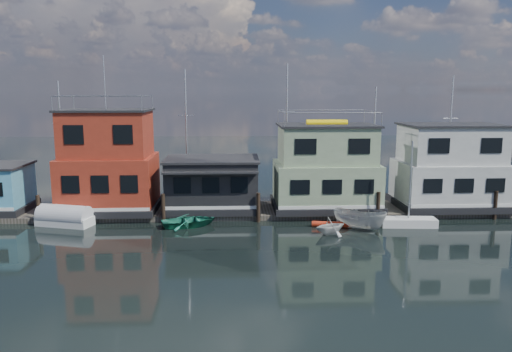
{
  "coord_description": "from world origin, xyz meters",
  "views": [
    {
      "loc": [
        1.14,
        -26.74,
        9.69
      ],
      "look_at": [
        2.96,
        12.0,
        3.0
      ],
      "focal_mm": 35.0,
      "sensor_mm": 36.0,
      "label": 1
    }
  ],
  "objects_px": {
    "houseboat_white": "(449,168)",
    "day_sailer": "(408,221)",
    "red_kayak": "(332,224)",
    "dinghy_teal": "(189,221)",
    "houseboat_red": "(109,163)",
    "houseboat_dark": "(212,184)",
    "motorboat": "(359,219)",
    "houseboat_green": "(326,169)",
    "dinghy_white": "(330,226)",
    "tarp_runabout": "(65,217)"
  },
  "relations": [
    {
      "from": "motorboat",
      "to": "dinghy_white",
      "type": "xyz_separation_m",
      "value": [
        -2.27,
        -1.06,
        -0.15
      ]
    },
    {
      "from": "houseboat_dark",
      "to": "red_kayak",
      "type": "height_order",
      "value": "houseboat_dark"
    },
    {
      "from": "dinghy_teal",
      "to": "houseboat_dark",
      "type": "bearing_deg",
      "value": -39.9
    },
    {
      "from": "houseboat_white",
      "to": "motorboat",
      "type": "height_order",
      "value": "houseboat_white"
    },
    {
      "from": "houseboat_red",
      "to": "houseboat_white",
      "type": "xyz_separation_m",
      "value": [
        27.0,
        0.0,
        -0.57
      ]
    },
    {
      "from": "houseboat_dark",
      "to": "houseboat_green",
      "type": "bearing_deg",
      "value": 0.12
    },
    {
      "from": "houseboat_green",
      "to": "tarp_runabout",
      "type": "bearing_deg",
      "value": -171.03
    },
    {
      "from": "day_sailer",
      "to": "motorboat",
      "type": "bearing_deg",
      "value": -165.23
    },
    {
      "from": "houseboat_white",
      "to": "dinghy_teal",
      "type": "height_order",
      "value": "houseboat_white"
    },
    {
      "from": "houseboat_white",
      "to": "day_sailer",
      "type": "xyz_separation_m",
      "value": [
        -4.76,
        -4.48,
        -3.15
      ]
    },
    {
      "from": "dinghy_teal",
      "to": "houseboat_white",
      "type": "bearing_deg",
      "value": -97.07
    },
    {
      "from": "red_kayak",
      "to": "tarp_runabout",
      "type": "xyz_separation_m",
      "value": [
        -19.27,
        1.34,
        0.4
      ]
    },
    {
      "from": "houseboat_red",
      "to": "day_sailer",
      "type": "distance_m",
      "value": 22.99
    },
    {
      "from": "houseboat_red",
      "to": "motorboat",
      "type": "height_order",
      "value": "houseboat_red"
    },
    {
      "from": "red_kayak",
      "to": "dinghy_teal",
      "type": "height_order",
      "value": "dinghy_teal"
    },
    {
      "from": "houseboat_white",
      "to": "tarp_runabout",
      "type": "bearing_deg",
      "value": -174.04
    },
    {
      "from": "houseboat_dark",
      "to": "houseboat_red",
      "type": "bearing_deg",
      "value": 179.86
    },
    {
      "from": "houseboat_white",
      "to": "day_sailer",
      "type": "distance_m",
      "value": 7.26
    },
    {
      "from": "motorboat",
      "to": "day_sailer",
      "type": "height_order",
      "value": "day_sailer"
    },
    {
      "from": "houseboat_red",
      "to": "houseboat_white",
      "type": "relative_size",
      "value": 1.41
    },
    {
      "from": "houseboat_white",
      "to": "day_sailer",
      "type": "bearing_deg",
      "value": -136.75
    },
    {
      "from": "motorboat",
      "to": "dinghy_white",
      "type": "relative_size",
      "value": 1.7
    },
    {
      "from": "red_kayak",
      "to": "dinghy_teal",
      "type": "bearing_deg",
      "value": -175.4
    },
    {
      "from": "houseboat_red",
      "to": "motorboat",
      "type": "bearing_deg",
      "value": -15.64
    },
    {
      "from": "houseboat_white",
      "to": "dinghy_teal",
      "type": "relative_size",
      "value": 2.15
    },
    {
      "from": "dinghy_teal",
      "to": "tarp_runabout",
      "type": "xyz_separation_m",
      "value": [
        -9.03,
        0.66,
        0.2
      ]
    },
    {
      "from": "red_kayak",
      "to": "houseboat_red",
      "type": "bearing_deg",
      "value": 173.52
    },
    {
      "from": "houseboat_dark",
      "to": "tarp_runabout",
      "type": "distance_m",
      "value": 11.16
    },
    {
      "from": "houseboat_dark",
      "to": "day_sailer",
      "type": "bearing_deg",
      "value": -17.39
    },
    {
      "from": "houseboat_red",
      "to": "houseboat_white",
      "type": "bearing_deg",
      "value": 0.0
    },
    {
      "from": "houseboat_red",
      "to": "day_sailer",
      "type": "height_order",
      "value": "houseboat_red"
    },
    {
      "from": "houseboat_dark",
      "to": "dinghy_teal",
      "type": "height_order",
      "value": "houseboat_dark"
    },
    {
      "from": "houseboat_red",
      "to": "red_kayak",
      "type": "distance_m",
      "value": 17.71
    },
    {
      "from": "houseboat_dark",
      "to": "red_kayak",
      "type": "distance_m",
      "value": 10.0
    },
    {
      "from": "houseboat_white",
      "to": "dinghy_white",
      "type": "height_order",
      "value": "houseboat_white"
    },
    {
      "from": "dinghy_teal",
      "to": "dinghy_white",
      "type": "bearing_deg",
      "value": -121.71
    },
    {
      "from": "houseboat_green",
      "to": "dinghy_white",
      "type": "xyz_separation_m",
      "value": [
        -0.79,
        -6.24,
        -2.94
      ]
    },
    {
      "from": "motorboat",
      "to": "houseboat_dark",
      "type": "bearing_deg",
      "value": 98.72
    },
    {
      "from": "houseboat_dark",
      "to": "red_kayak",
      "type": "bearing_deg",
      "value": -26.89
    },
    {
      "from": "dinghy_teal",
      "to": "day_sailer",
      "type": "distance_m",
      "value": 15.8
    },
    {
      "from": "houseboat_green",
      "to": "motorboat",
      "type": "distance_m",
      "value": 6.06
    },
    {
      "from": "houseboat_white",
      "to": "red_kayak",
      "type": "xyz_separation_m",
      "value": [
        -10.3,
        -4.43,
        -3.33
      ]
    },
    {
      "from": "motorboat",
      "to": "dinghy_teal",
      "type": "bearing_deg",
      "value": 118.17
    },
    {
      "from": "houseboat_dark",
      "to": "houseboat_white",
      "type": "xyz_separation_m",
      "value": [
        19.0,
        0.02,
        1.12
      ]
    },
    {
      "from": "day_sailer",
      "to": "dinghy_teal",
      "type": "bearing_deg",
      "value": -178.36
    },
    {
      "from": "houseboat_dark",
      "to": "dinghy_white",
      "type": "bearing_deg",
      "value": -37.14
    },
    {
      "from": "dinghy_teal",
      "to": "dinghy_white",
      "type": "xyz_separation_m",
      "value": [
        9.76,
        -2.48,
        0.2
      ]
    },
    {
      "from": "red_kayak",
      "to": "motorboat",
      "type": "relative_size",
      "value": 0.73
    },
    {
      "from": "tarp_runabout",
      "to": "houseboat_green",
      "type": "bearing_deg",
      "value": 25.71
    },
    {
      "from": "houseboat_red",
      "to": "dinghy_teal",
      "type": "distance_m",
      "value": 8.33
    }
  ]
}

